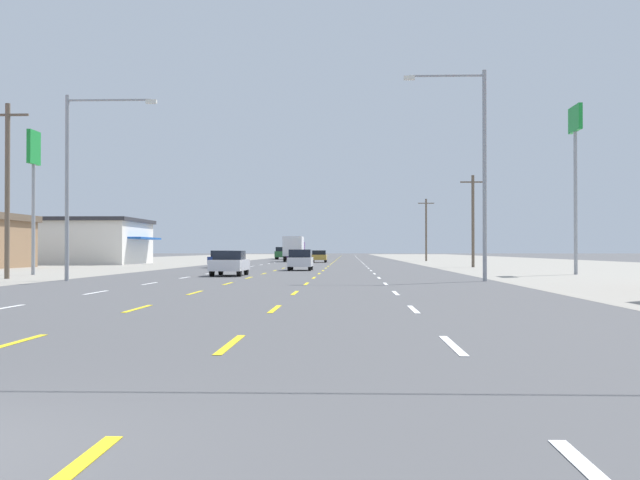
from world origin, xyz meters
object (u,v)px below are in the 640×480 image
at_px(pole_sign_left_row_1, 34,169).
at_px(streetlight_right_row_0, 477,160).
at_px(box_truck_inner_left_far, 294,247).
at_px(sedan_inner_left_nearest, 230,263).
at_px(streetlight_left_row_0, 77,171).
at_px(suv_far_left_farther, 282,253).
at_px(sedan_center_turn_midfar, 319,256).
at_px(pole_sign_right_row_1, 575,146).
at_px(sedan_far_left_mid, 222,259).
at_px(hatchback_center_turn_near, 300,260).

relative_size(pole_sign_left_row_1, streetlight_right_row_0, 0.86).
bearing_deg(box_truck_inner_left_far, sedan_inner_left_nearest, -89.87).
xyz_separation_m(sedan_inner_left_nearest, streetlight_left_row_0, (-6.35, -7.62, 4.59)).
bearing_deg(suv_far_left_farther, sedan_center_turn_midfar, -76.93).
xyz_separation_m(streetlight_left_row_0, streetlight_right_row_0, (19.42, 0.00, 0.49)).
distance_m(pole_sign_right_row_1, streetlight_left_row_0, 29.25).
bearing_deg(sedan_inner_left_nearest, sedan_far_left_mid, 100.23).
bearing_deg(streetlight_left_row_0, streetlight_right_row_0, 0.00).
bearing_deg(pole_sign_right_row_1, sedan_far_left_mid, 143.21).
height_order(sedan_inner_left_nearest, suv_far_left_farther, suv_far_left_farther).
xyz_separation_m(sedan_inner_left_nearest, sedan_center_turn_midfar, (3.36, 49.88, 0.00)).
xyz_separation_m(pole_sign_left_row_1, streetlight_right_row_0, (25.14, -8.79, -0.58)).
distance_m(sedan_inner_left_nearest, pole_sign_left_row_1, 13.38).
bearing_deg(streetlight_right_row_0, pole_sign_left_row_1, 160.73).
bearing_deg(sedan_inner_left_nearest, streetlight_right_row_0, -30.24).
distance_m(sedan_far_left_mid, box_truck_inner_left_far, 34.67).
height_order(box_truck_inner_left_far, streetlight_left_row_0, streetlight_left_row_0).
relative_size(pole_sign_left_row_1, pole_sign_right_row_1, 0.84).
height_order(suv_far_left_farther, streetlight_left_row_0, streetlight_left_row_0).
distance_m(sedan_inner_left_nearest, suv_far_left_farther, 80.49).
distance_m(suv_far_left_farther, streetlight_right_row_0, 89.74).
relative_size(suv_far_left_farther, pole_sign_right_row_1, 0.47).
relative_size(sedan_far_left_mid, sedan_center_turn_midfar, 1.00).
bearing_deg(sedan_center_turn_midfar, hatchback_center_turn_near, -89.97).
height_order(sedan_center_turn_midfar, suv_far_left_farther, suv_far_left_farther).
height_order(sedan_inner_left_nearest, streetlight_right_row_0, streetlight_right_row_0).
height_order(sedan_center_turn_midfar, pole_sign_right_row_1, pole_sign_right_row_1).
height_order(hatchback_center_turn_near, pole_sign_left_row_1, pole_sign_left_row_1).
height_order(hatchback_center_turn_near, pole_sign_right_row_1, pole_sign_right_row_1).
distance_m(hatchback_center_turn_near, sedan_center_turn_midfar, 37.54).
xyz_separation_m(sedan_center_turn_midfar, box_truck_inner_left_far, (-3.48, 6.02, 1.08)).
bearing_deg(sedan_far_left_mid, sedan_center_turn_midfar, 75.73).
bearing_deg(box_truck_inner_left_far, sedan_far_left_mid, -96.21).
xyz_separation_m(sedan_inner_left_nearest, streetlight_right_row_0, (13.08, -7.62, 5.08)).
distance_m(pole_sign_left_row_1, pole_sign_right_row_1, 32.94).
bearing_deg(sedan_far_left_mid, hatchback_center_turn_near, -51.49).
xyz_separation_m(suv_far_left_farther, pole_sign_right_row_1, (24.51, -77.39, 6.83)).
xyz_separation_m(pole_sign_left_row_1, streetlight_left_row_0, (5.72, -8.79, -1.07)).
xyz_separation_m(suv_far_left_farther, streetlight_right_row_0, (16.80, -88.02, 4.81)).
distance_m(hatchback_center_turn_near, streetlight_right_row_0, 22.77).
xyz_separation_m(sedan_far_left_mid, suv_far_left_farther, (0.15, 58.94, 0.27)).
height_order(sedan_far_left_mid, pole_sign_right_row_1, pole_sign_right_row_1).
bearing_deg(box_truck_inner_left_far, hatchback_center_turn_near, -85.41).
bearing_deg(pole_sign_left_row_1, pole_sign_right_row_1, 3.21).
bearing_deg(hatchback_center_turn_near, pole_sign_left_row_1, -144.11).
bearing_deg(suv_far_left_farther, pole_sign_left_row_1, -96.01).
xyz_separation_m(sedan_far_left_mid, pole_sign_left_row_1, (-8.19, -20.29, 5.66)).
xyz_separation_m(sedan_far_left_mid, streetlight_left_row_0, (-2.47, -29.08, 4.59)).
bearing_deg(streetlight_left_row_0, sedan_inner_left_nearest, 50.23).
bearing_deg(sedan_center_turn_midfar, pole_sign_right_row_1, -69.60).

